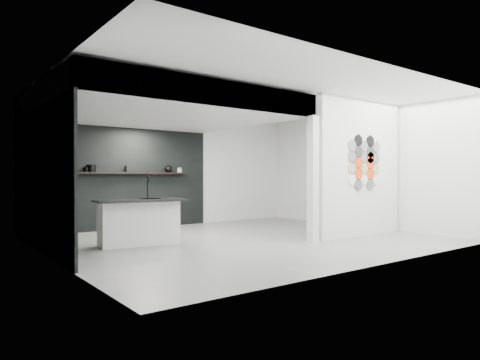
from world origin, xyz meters
name	(u,v)px	position (x,y,z in m)	size (l,w,h in m)	color
floor	(245,240)	(0.00, 0.00, -0.01)	(7.00, 6.00, 0.01)	slate
partition_panel	(360,168)	(2.23, -1.00, 1.40)	(2.45, 0.15, 2.80)	silver
bay_clad_back	(122,178)	(-1.30, 2.97, 1.18)	(4.40, 0.04, 2.35)	black
bay_clad_left	(40,179)	(-3.47, 1.00, 1.18)	(0.04, 4.00, 2.35)	black
bulkhead	(161,108)	(-1.30, 1.00, 2.55)	(4.40, 4.00, 0.40)	silver
corner_column	(313,179)	(0.82, -1.00, 1.18)	(0.16, 0.16, 2.35)	silver
fascia_beam	(216,92)	(-1.30, -0.92, 2.55)	(4.40, 0.16, 0.40)	silver
wall_basin	(58,199)	(-3.24, 0.80, 0.85)	(0.40, 0.60, 0.12)	silver
display_shelf	(128,173)	(-1.20, 2.87, 1.30)	(3.00, 0.15, 0.04)	black
kitchen_island	(139,221)	(-1.91, 0.61, 0.42)	(1.62, 0.88, 1.25)	silver
stockpot	(91,168)	(-2.03, 2.87, 1.40)	(0.19, 0.19, 0.16)	black
kettle	(168,169)	(-0.16, 2.87, 1.40)	(0.19, 0.19, 0.16)	black
glass_bowl	(180,171)	(0.15, 2.87, 1.36)	(0.12, 0.12, 0.09)	gray
glass_vase	(180,170)	(0.15, 2.87, 1.38)	(0.09, 0.09, 0.12)	gray
bottle_dark	(126,169)	(-1.25, 2.87, 1.39)	(0.05, 0.05, 0.14)	black
utensil_cup	(86,170)	(-2.14, 2.87, 1.37)	(0.08, 0.08, 0.10)	black
hex_tile_cluster	(365,163)	(2.26, -1.09, 1.50)	(1.04, 0.02, 1.16)	white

